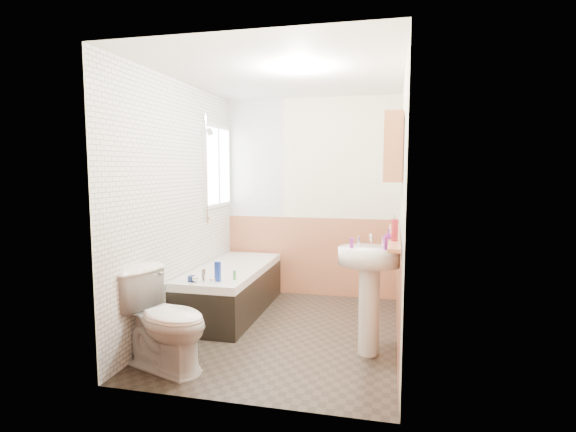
# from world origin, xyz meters

# --- Properties ---
(floor) EXTENTS (2.80, 2.80, 0.00)m
(floor) POSITION_xyz_m (0.00, 0.00, 0.00)
(floor) COLOR #2B241E
(floor) RESTS_ON ground
(ceiling) EXTENTS (2.80, 2.80, 0.00)m
(ceiling) POSITION_xyz_m (0.00, 0.00, 2.50)
(ceiling) COLOR white
(ceiling) RESTS_ON ground
(wall_back) EXTENTS (2.20, 0.02, 2.50)m
(wall_back) POSITION_xyz_m (0.00, 1.41, 1.25)
(wall_back) COLOR #F6EECB
(wall_back) RESTS_ON ground
(wall_front) EXTENTS (2.20, 0.02, 2.50)m
(wall_front) POSITION_xyz_m (0.00, -1.41, 1.25)
(wall_front) COLOR #F6EECB
(wall_front) RESTS_ON ground
(wall_left) EXTENTS (0.02, 2.80, 2.50)m
(wall_left) POSITION_xyz_m (-1.11, 0.00, 1.25)
(wall_left) COLOR #F6EECB
(wall_left) RESTS_ON ground
(wall_right) EXTENTS (0.02, 2.80, 2.50)m
(wall_right) POSITION_xyz_m (1.11, 0.00, 1.25)
(wall_right) COLOR #F6EECB
(wall_right) RESTS_ON ground
(wainscot_right) EXTENTS (0.01, 2.80, 1.00)m
(wainscot_right) POSITION_xyz_m (1.09, 0.00, 0.50)
(wainscot_right) COLOR #C0744E
(wainscot_right) RESTS_ON wall_right
(wainscot_front) EXTENTS (2.20, 0.01, 1.00)m
(wainscot_front) POSITION_xyz_m (0.00, -1.39, 0.50)
(wainscot_front) COLOR #C0744E
(wainscot_front) RESTS_ON wall_front
(wainscot_back) EXTENTS (2.20, 0.01, 1.00)m
(wainscot_back) POSITION_xyz_m (0.00, 1.39, 0.50)
(wainscot_back) COLOR #C0744E
(wainscot_back) RESTS_ON wall_back
(tile_cladding_left) EXTENTS (0.01, 2.80, 2.50)m
(tile_cladding_left) POSITION_xyz_m (-1.09, 0.00, 1.25)
(tile_cladding_left) COLOR white
(tile_cladding_left) RESTS_ON wall_left
(tile_return_back) EXTENTS (0.75, 0.01, 1.50)m
(tile_return_back) POSITION_xyz_m (-0.73, 1.39, 1.75)
(tile_return_back) COLOR white
(tile_return_back) RESTS_ON wall_back
(window) EXTENTS (0.03, 0.79, 0.99)m
(window) POSITION_xyz_m (-1.06, 0.95, 1.65)
(window) COLOR white
(window) RESTS_ON wall_left
(bathtub) EXTENTS (0.70, 1.72, 0.67)m
(bathtub) POSITION_xyz_m (-0.73, 0.48, 0.27)
(bathtub) COLOR black
(bathtub) RESTS_ON floor
(shower_riser) EXTENTS (0.11, 0.08, 1.23)m
(shower_riser) POSITION_xyz_m (-1.04, 0.56, 1.73)
(shower_riser) COLOR silver
(shower_riser) RESTS_ON wall_left
(toilet) EXTENTS (0.93, 0.71, 0.80)m
(toilet) POSITION_xyz_m (-0.76, -1.00, 0.40)
(toilet) COLOR white
(toilet) RESTS_ON floor
(sink) EXTENTS (0.55, 0.45, 1.06)m
(sink) POSITION_xyz_m (0.84, -0.33, 0.67)
(sink) COLOR white
(sink) RESTS_ON floor
(pine_shelf) EXTENTS (0.10, 1.51, 0.03)m
(pine_shelf) POSITION_xyz_m (1.04, -0.13, 1.02)
(pine_shelf) COLOR #C0744E
(pine_shelf) RESTS_ON wall_right
(medicine_cabinet) EXTENTS (0.16, 0.65, 0.58)m
(medicine_cabinet) POSITION_xyz_m (1.01, -0.11, 1.80)
(medicine_cabinet) COLOR #C0744E
(medicine_cabinet) RESTS_ON wall_right
(foam_can) EXTENTS (0.06, 0.06, 0.18)m
(foam_can) POSITION_xyz_m (1.04, -0.50, 1.13)
(foam_can) COLOR maroon
(foam_can) RESTS_ON pine_shelf
(green_bottle) EXTENTS (0.05, 0.05, 0.22)m
(green_bottle) POSITION_xyz_m (1.04, -0.34, 1.15)
(green_bottle) COLOR #388447
(green_bottle) RESTS_ON pine_shelf
(black_jar) EXTENTS (0.07, 0.07, 0.04)m
(black_jar) POSITION_xyz_m (1.04, 0.40, 1.06)
(black_jar) COLOR #19339E
(black_jar) RESTS_ON pine_shelf
(soap_bottle) EXTENTS (0.11, 0.19, 0.08)m
(soap_bottle) POSITION_xyz_m (0.99, -0.38, 0.99)
(soap_bottle) COLOR purple
(soap_bottle) RESTS_ON sink
(clear_bottle) EXTENTS (0.04, 0.04, 0.09)m
(clear_bottle) POSITION_xyz_m (0.69, -0.38, 0.99)
(clear_bottle) COLOR purple
(clear_bottle) RESTS_ON sink
(blue_gel) EXTENTS (0.06, 0.04, 0.20)m
(blue_gel) POSITION_xyz_m (-0.62, -0.19, 0.63)
(blue_gel) COLOR #19339E
(blue_gel) RESTS_ON bathtub
(cream_jar) EXTENTS (0.11, 0.11, 0.05)m
(cream_jar) POSITION_xyz_m (-0.87, -0.24, 0.55)
(cream_jar) COLOR navy
(cream_jar) RESTS_ON bathtub
(orange_bottle) EXTENTS (0.03, 0.03, 0.09)m
(orange_bottle) POSITION_xyz_m (-0.49, -0.08, 0.57)
(orange_bottle) COLOR #388447
(orange_bottle) RESTS_ON bathtub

